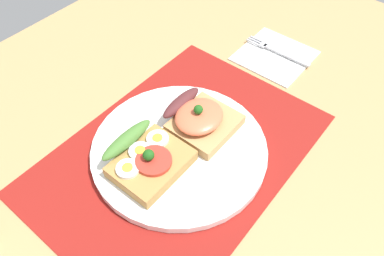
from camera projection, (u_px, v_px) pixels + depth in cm
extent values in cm
cube|color=tan|center=(180.00, 159.00, 57.65)|extent=(120.00, 90.00, 3.20)
cube|color=maroon|center=(179.00, 152.00, 56.32)|extent=(42.88, 30.06, 0.30)
cylinder|color=white|center=(179.00, 149.00, 55.72)|extent=(25.98, 25.98, 1.25)
cube|color=#AE8445|center=(151.00, 164.00, 52.11)|extent=(10.45, 8.20, 1.89)
cylinder|color=red|center=(155.00, 162.00, 50.81)|extent=(5.02, 5.02, 0.60)
ellipsoid|color=#4A7C33|center=(127.00, 140.00, 52.54)|extent=(9.20, 2.20, 1.80)
sphere|color=#1E5919|center=(149.00, 155.00, 50.19)|extent=(1.60, 1.60, 1.60)
cylinder|color=white|center=(128.00, 169.00, 50.14)|extent=(3.19, 3.19, 0.50)
cylinder|color=yellow|center=(127.00, 167.00, 49.88)|extent=(1.43, 1.43, 0.16)
cylinder|color=white|center=(140.00, 151.00, 52.02)|extent=(3.19, 3.19, 0.50)
cylinder|color=yellow|center=(140.00, 150.00, 51.77)|extent=(1.43, 1.43, 0.16)
cylinder|color=white|center=(158.00, 139.00, 53.43)|extent=(3.19, 3.19, 0.50)
cylinder|color=yellow|center=(157.00, 138.00, 53.18)|extent=(1.43, 1.43, 0.16)
cube|color=tan|center=(205.00, 124.00, 56.98)|extent=(9.43, 8.48, 1.66)
ellipsoid|color=#F36A45|center=(201.00, 117.00, 55.50)|extent=(7.74, 6.79, 1.94)
ellipsoid|color=#552526|center=(181.00, 103.00, 57.56)|extent=(8.02, 2.20, 1.80)
sphere|color=#1E5919|center=(199.00, 110.00, 54.18)|extent=(1.40, 1.40, 1.40)
cube|color=white|center=(275.00, 55.00, 70.98)|extent=(12.81, 12.57, 0.60)
cube|color=#B7B7BC|center=(286.00, 55.00, 70.22)|extent=(0.80, 9.67, 0.32)
cube|color=#B7B7BC|center=(263.00, 45.00, 72.27)|extent=(1.50, 1.20, 0.32)
cube|color=#B7B7BC|center=(253.00, 42.00, 72.76)|extent=(0.32, 2.80, 0.32)
cube|color=#B7B7BC|center=(255.00, 41.00, 73.09)|extent=(0.32, 2.80, 0.32)
cube|color=#B7B7BC|center=(256.00, 39.00, 73.42)|extent=(0.32, 2.80, 0.32)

